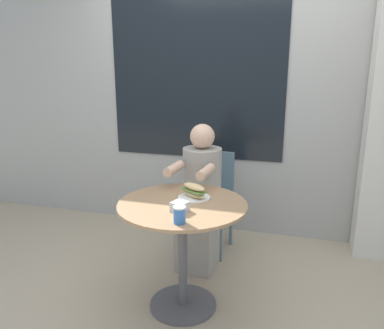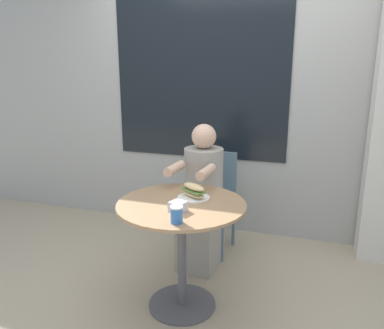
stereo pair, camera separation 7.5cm
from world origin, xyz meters
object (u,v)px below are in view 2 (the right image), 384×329
Objects in this scene: diner_chair at (214,191)px; seated_diner at (202,205)px; sandwich_on_plate at (194,192)px; cafe_table at (182,231)px; drink_cup at (177,214)px.

seated_diner reaches higher than diner_chair.
diner_chair is at bearing 95.13° from sandwich_on_plate.
cafe_table is at bearing 98.08° from seated_diner.
diner_chair reaches higher than drink_cup.
seated_diner is 0.95m from drink_cup.
diner_chair is 4.06× the size of sandwich_on_plate.
seated_diner is at bearing 93.65° from cafe_table.
sandwich_on_plate is 2.18× the size of drink_cup.
sandwich_on_plate is 0.42m from drink_cup.
drink_cup is (0.08, -0.31, 0.24)m from cafe_table.
cafe_table is 0.26m from sandwich_on_plate.
sandwich_on_plate is (0.08, -0.48, 0.28)m from seated_diner.
drink_cup is (0.11, -1.24, 0.28)m from diner_chair.
diner_chair is 0.75× the size of seated_diner.
sandwich_on_plate is at bearing 67.96° from cafe_table.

